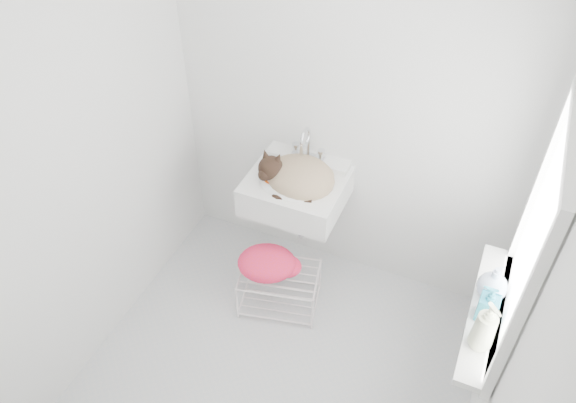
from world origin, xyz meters
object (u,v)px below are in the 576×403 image
at_px(sink, 296,179).
at_px(bottle_c, 489,295).
at_px(bottle_b, 484,317).
at_px(cat, 297,176).
at_px(bottle_a, 478,344).
at_px(wire_rack, 280,288).

bearing_deg(sink, bottle_c, -20.08).
bearing_deg(bottle_b, bottle_c, 90.00).
distance_m(cat, bottle_a, 1.41).
height_order(wire_rack, bottle_a, bottle_a).
bearing_deg(cat, bottle_a, -30.83).
bearing_deg(bottle_a, bottle_c, 90.00).
xyz_separation_m(sink, bottle_c, (1.22, -0.45, 0.00)).
bearing_deg(bottle_b, sink, 154.18).
bearing_deg(bottle_a, wire_rack, 159.05).
bearing_deg(sink, cat, -54.70).
distance_m(bottle_a, bottle_b, 0.17).
bearing_deg(sink, bottle_a, -31.83).
xyz_separation_m(sink, bottle_b, (1.22, -0.59, 0.00)).
height_order(cat, bottle_a, cat).
bearing_deg(wire_rack, sink, 92.53).
bearing_deg(bottle_c, cat, 160.47).
xyz_separation_m(sink, cat, (0.01, -0.02, 0.04)).
distance_m(cat, wire_rack, 0.79).
xyz_separation_m(wire_rack, bottle_a, (1.20, -0.46, 0.70)).
xyz_separation_m(cat, bottle_a, (1.21, -0.74, -0.04)).
height_order(cat, bottle_b, cat).
relative_size(wire_rack, bottle_c, 2.58).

